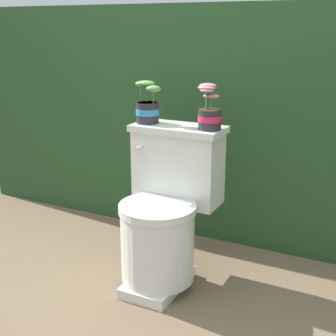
{
  "coord_description": "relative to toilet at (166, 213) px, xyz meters",
  "views": [
    {
      "loc": [
        1.04,
        -1.75,
        1.21
      ],
      "look_at": [
        0.09,
        0.12,
        0.57
      ],
      "focal_mm": 50.0,
      "sensor_mm": 36.0,
      "label": 1
    }
  ],
  "objects": [
    {
      "name": "ground_plane",
      "position": [
        -0.09,
        -0.1,
        -0.35
      ],
      "size": [
        12.0,
        12.0,
        0.0
      ],
      "primitive_type": "plane",
      "color": "brown"
    },
    {
      "name": "hedge_backdrop",
      "position": [
        -0.09,
        1.03,
        0.31
      ],
      "size": [
        3.16,
        0.99,
        1.33
      ],
      "color": "#234723",
      "rests_on": "ground"
    },
    {
      "name": "toilet",
      "position": [
        0.0,
        0.0,
        0.0
      ],
      "size": [
        0.45,
        0.51,
        0.75
      ],
      "color": "silver",
      "rests_on": "ground"
    },
    {
      "name": "potted_plant_left",
      "position": [
        -0.16,
        0.12,
        0.48
      ],
      "size": [
        0.14,
        0.11,
        0.21
      ],
      "color": "#262628",
      "rests_on": "toilet"
    },
    {
      "name": "potted_plant_midleft",
      "position": [
        0.16,
        0.12,
        0.48
      ],
      "size": [
        0.12,
        0.11,
        0.21
      ],
      "color": "#262628",
      "rests_on": "toilet"
    }
  ]
}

